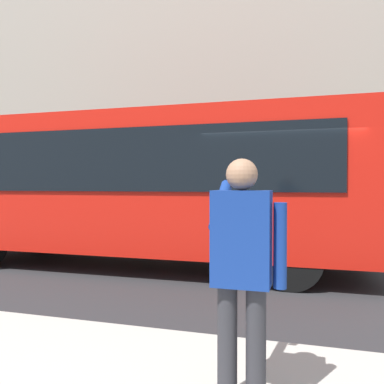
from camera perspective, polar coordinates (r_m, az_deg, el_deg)
name	(u,v)px	position (r m, az deg, el deg)	size (l,w,h in m)	color
ground_plane	(284,276)	(7.58, 13.06, -11.67)	(60.00, 60.00, 0.00)	#2B2B2D
building_facade_far	(297,59)	(14.82, 14.83, 17.99)	(28.00, 1.55, 12.00)	#A89E8E
red_bus	(142,184)	(8.17, -7.26, 1.17)	(9.05, 2.54, 3.08)	red
pedestrian_photographer	(242,261)	(2.80, 7.26, -9.81)	(0.53, 0.52, 1.70)	#2D2D33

